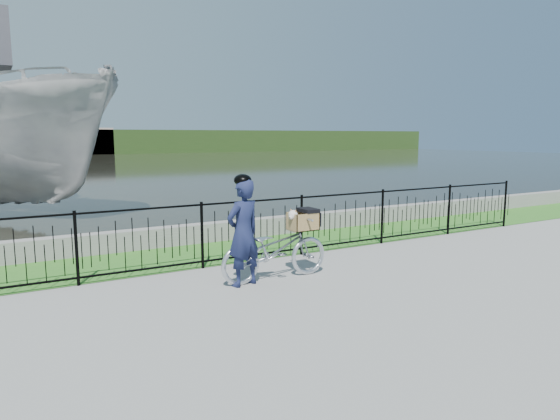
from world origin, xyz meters
TOP-DOWN VIEW (x-y plane):
  - ground at (0.00, 0.00)m, footprint 120.00×120.00m
  - grass_strip at (0.00, 2.60)m, footprint 60.00×2.00m
  - water at (0.00, 33.00)m, footprint 120.00×120.00m
  - quay_wall at (0.00, 3.60)m, footprint 60.00×0.30m
  - fence at (0.00, 1.60)m, footprint 14.00×0.06m
  - far_treeline at (0.00, 60.00)m, footprint 120.00×6.00m
  - far_building_right at (6.00, 58.50)m, footprint 6.00×3.00m
  - bicycle_rig at (-0.24, 0.40)m, footprint 1.84×0.64m
  - cyclist at (-0.81, 0.37)m, footprint 0.67×0.53m

SIDE VIEW (x-z plane):
  - ground at x=0.00m, z-range 0.00..0.00m
  - water at x=0.00m, z-range 0.00..0.00m
  - grass_strip at x=0.00m, z-range 0.00..0.01m
  - quay_wall at x=0.00m, z-range 0.00..0.40m
  - bicycle_rig at x=-0.24m, z-range -0.06..1.05m
  - fence at x=0.00m, z-range 0.00..1.15m
  - cyclist at x=-0.81m, z-range -0.01..1.68m
  - far_treeline at x=0.00m, z-range 0.00..3.00m
  - far_building_right at x=6.00m, z-range 0.00..3.20m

